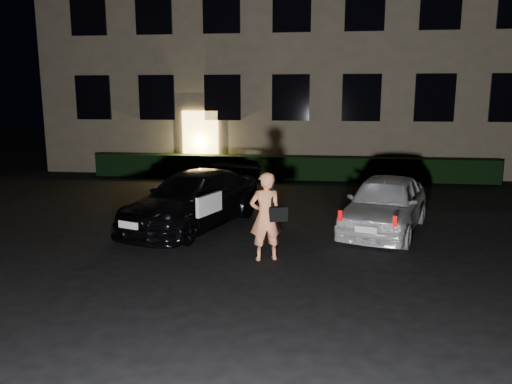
# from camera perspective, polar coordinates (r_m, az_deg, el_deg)

# --- Properties ---
(ground) EXTENTS (80.00, 80.00, 0.00)m
(ground) POSITION_cam_1_polar(r_m,az_deg,el_deg) (8.71, -0.97, -9.79)
(ground) COLOR black
(ground) RESTS_ON ground
(building) EXTENTS (20.00, 8.11, 12.00)m
(building) POSITION_cam_1_polar(r_m,az_deg,el_deg) (23.26, 4.76, 18.14)
(building) COLOR #706650
(building) RESTS_ON ground
(hedge) EXTENTS (15.00, 0.70, 0.85)m
(hedge) POSITION_cam_1_polar(r_m,az_deg,el_deg) (18.78, 3.80, 2.81)
(hedge) COLOR black
(hedge) RESTS_ON ground
(sedan) EXTENTS (3.17, 4.77, 1.28)m
(sedan) POSITION_cam_1_polar(r_m,az_deg,el_deg) (11.97, -7.17, -0.90)
(sedan) COLOR black
(sedan) RESTS_ON ground
(hatch) EXTENTS (2.62, 4.10, 1.30)m
(hatch) POSITION_cam_1_polar(r_m,az_deg,el_deg) (11.82, 14.54, -1.29)
(hatch) COLOR silver
(hatch) RESTS_ON ground
(man) EXTENTS (0.79, 0.60, 1.70)m
(man) POSITION_cam_1_polar(r_m,az_deg,el_deg) (9.41, 1.16, -2.78)
(man) COLOR #FF9461
(man) RESTS_ON ground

